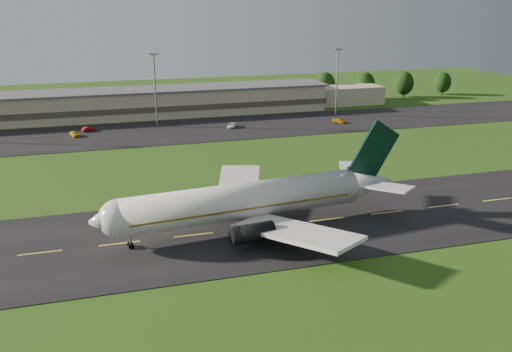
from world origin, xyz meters
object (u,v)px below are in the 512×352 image
object	(u,v)px
airliner	(248,201)
light_mast_centre	(155,81)
terminal	(154,103)
service_vehicle_b	(88,129)
service_vehicle_c	(232,125)
light_mast_east	(337,74)
service_vehicle_a	(74,134)
service_vehicle_d	(339,121)

from	to	relation	value
airliner	light_mast_centre	bearing A→B (deg)	86.59
terminal	service_vehicle_b	bearing A→B (deg)	-139.10
airliner	service_vehicle_c	world-z (taller)	airliner
light_mast_east	service_vehicle_c	bearing A→B (deg)	-167.38
light_mast_east	service_vehicle_a	xyz separation A→B (m)	(-77.35, -6.63, -11.94)
airliner	service_vehicle_a	xyz separation A→B (m)	(-26.06, 73.28, -3.86)
service_vehicle_a	light_mast_centre	bearing A→B (deg)	-0.56
light_mast_east	service_vehicle_a	size ratio (longest dim) A/B	4.94
airliner	light_mast_east	world-z (taller)	light_mast_east
light_mast_east	service_vehicle_c	xyz separation A→B (m)	(-35.22, -7.89, -12.01)
airliner	service_vehicle_d	world-z (taller)	airliner
terminal	airliner	bearing A→B (deg)	-88.62
airliner	service_vehicle_d	size ratio (longest dim) A/B	12.29
light_mast_east	service_vehicle_d	distance (m)	16.83
service_vehicle_a	service_vehicle_d	world-z (taller)	service_vehicle_a
terminal	light_mast_east	xyz separation A→B (m)	(53.60, -16.18, 8.75)
terminal	service_vehicle_d	world-z (taller)	terminal
terminal	service_vehicle_a	xyz separation A→B (m)	(-23.75, -22.82, -3.19)
light_mast_centre	service_vehicle_d	distance (m)	53.69
service_vehicle_c	service_vehicle_d	xyz separation A→B (m)	(31.35, -3.23, -0.02)
airliner	service_vehicle_b	distance (m)	81.87
service_vehicle_c	service_vehicle_d	size ratio (longest dim) A/B	1.08
terminal	service_vehicle_d	xyz separation A→B (m)	(49.73, -27.30, -3.29)
terminal	service_vehicle_d	size ratio (longest dim) A/B	34.79
service_vehicle_a	service_vehicle_d	xyz separation A→B (m)	(73.48, -4.48, -0.10)
service_vehicle_a	service_vehicle_c	size ratio (longest dim) A/B	0.92
terminal	service_vehicle_b	world-z (taller)	terminal
light_mast_east	service_vehicle_d	xyz separation A→B (m)	(-3.87, -11.11, -12.03)
terminal	service_vehicle_b	size ratio (longest dim) A/B	39.29
light_mast_centre	service_vehicle_c	bearing A→B (deg)	-21.74
light_mast_east	service_vehicle_d	size ratio (longest dim) A/B	4.88
light_mast_east	light_mast_centre	bearing A→B (deg)	180.00
service_vehicle_a	service_vehicle_b	distance (m)	6.44
terminal	light_mast_east	bearing A→B (deg)	-16.80
service_vehicle_a	service_vehicle_b	bearing A→B (deg)	39.06
service_vehicle_a	service_vehicle_b	xyz separation A→B (m)	(3.59, 5.35, -0.09)
service_vehicle_b	service_vehicle_c	size ratio (longest dim) A/B	0.82
service_vehicle_b	airliner	bearing A→B (deg)	166.19
light_mast_centre	service_vehicle_b	xyz separation A→B (m)	(-18.76, -1.28, -12.03)
service_vehicle_b	service_vehicle_c	xyz separation A→B (m)	(38.54, -6.60, 0.02)
airliner	light_mast_east	distance (m)	95.29
service_vehicle_b	service_vehicle_c	bearing A→B (deg)	-129.48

